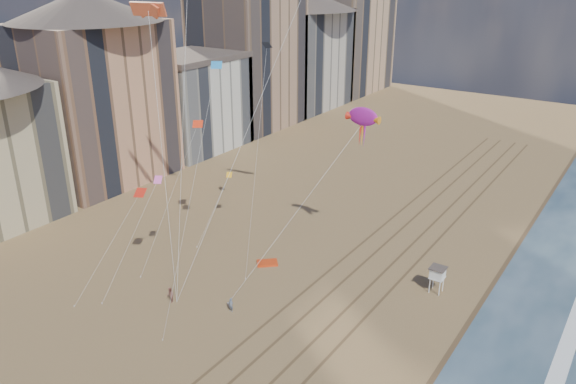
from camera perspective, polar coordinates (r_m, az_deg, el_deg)
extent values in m
plane|color=#42301E|center=(67.48, 24.51, -8.09)|extent=(260.00, 260.00, 0.00)
cube|color=brown|center=(64.38, 4.84, -7.44)|extent=(0.28, 120.00, 0.01)
cube|color=brown|center=(63.42, 6.74, -8.02)|extent=(0.28, 120.00, 0.01)
cube|color=brown|center=(62.40, 9.04, -8.70)|extent=(0.28, 120.00, 0.01)
cube|color=brown|center=(61.67, 10.90, -9.25)|extent=(0.28, 120.00, 0.01)
cube|color=tan|center=(90.95, -18.83, 8.51)|extent=(15.00, 20.00, 24.00)
cone|color=#473D38|center=(88.93, -20.01, 17.40)|extent=(31.11, 31.11, 4.40)
cube|color=silver|center=(104.40, -9.71, 8.77)|extent=(14.00, 18.00, 16.00)
cube|color=#473D38|center=(102.79, -10.02, 13.38)|extent=(14.28, 18.36, 1.00)
cube|color=tan|center=(117.25, -4.08, 13.49)|extent=(16.00, 20.00, 28.00)
cube|color=#BCB2A3|center=(133.56, 1.55, 13.31)|extent=(15.00, 22.00, 22.00)
cube|color=tan|center=(152.32, 6.03, 15.07)|extent=(16.00, 24.00, 26.00)
cylinder|color=white|center=(60.71, 14.17, -9.23)|extent=(0.11, 0.11, 1.60)
cylinder|color=white|center=(60.44, 15.13, -9.49)|extent=(0.11, 0.11, 1.60)
cylinder|color=white|center=(61.59, 14.53, -8.78)|extent=(0.11, 0.11, 1.60)
cylinder|color=white|center=(61.32, 15.47, -9.04)|extent=(0.11, 0.11, 1.60)
cube|color=white|center=(60.54, 14.91, -8.38)|extent=(1.42, 1.42, 0.11)
cube|color=white|center=(60.28, 14.96, -7.94)|extent=(1.33, 1.33, 0.98)
cube|color=#473D38|center=(60.00, 15.02, -7.46)|extent=(1.60, 1.60, 0.09)
cube|color=red|center=(64.44, -2.12, -7.21)|extent=(2.71, 2.65, 0.26)
ellipsoid|color=#9E188E|center=(60.18, 7.63, 7.61)|extent=(3.90, 0.73, 2.31)
cone|color=red|center=(60.84, 6.45, 7.66)|extent=(1.04, 0.87, 0.87)
cone|color=orange|center=(59.64, 8.82, 7.24)|extent=(1.04, 0.87, 0.87)
cylinder|color=silver|center=(58.00, 0.92, -2.03)|extent=(0.03, 0.03, 23.34)
imported|color=slate|center=(56.37, -5.83, -11.34)|extent=(0.55, 0.37, 1.48)
imported|color=#96594C|center=(58.62, -11.88, -10.21)|extent=(1.02, 0.97, 1.65)
cube|color=#DC5730|center=(61.49, -14.03, 17.58)|extent=(4.17, 1.42, 1.43)
plane|color=#2990DD|center=(53.80, -7.28, 12.69)|extent=(1.80, 1.78, 0.51)
plane|color=red|center=(59.62, -14.79, -0.06)|extent=(1.82, 1.77, 0.55)
plane|color=#FE62C1|center=(60.09, -13.07, 1.23)|extent=(1.36, 1.30, 0.59)
plane|color=#FC3615|center=(64.41, -9.16, 6.84)|extent=(1.99, 1.97, 0.53)
plane|color=black|center=(59.54, -2.15, 14.69)|extent=(1.33, 1.38, 0.46)
plane|color=#F9AB1A|center=(71.42, -6.00, 1.76)|extent=(1.17, 1.11, 0.50)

